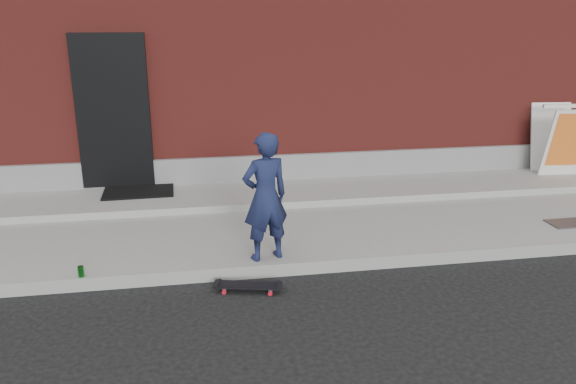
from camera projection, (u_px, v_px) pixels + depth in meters
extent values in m
plane|color=black|center=(332.00, 273.00, 6.29)|extent=(80.00, 80.00, 0.00)
cube|color=gray|center=(305.00, 221.00, 7.67)|extent=(20.00, 3.00, 0.15)
cube|color=gray|center=(294.00, 192.00, 8.48)|extent=(20.00, 1.20, 0.10)
cube|color=maroon|center=(256.00, 27.00, 12.11)|extent=(20.00, 8.00, 5.00)
cube|color=slate|center=(288.00, 167.00, 8.94)|extent=(20.00, 0.10, 0.40)
cube|color=black|center=(113.00, 112.00, 8.23)|extent=(1.05, 0.12, 2.25)
imported|color=#161D3E|center=(265.00, 197.00, 6.10)|extent=(0.60, 0.48, 1.44)
cylinder|color=red|center=(272.00, 287.00, 5.92)|extent=(0.05, 0.04, 0.05)
cylinder|color=red|center=(270.00, 293.00, 5.78)|extent=(0.05, 0.04, 0.05)
cylinder|color=red|center=(227.00, 285.00, 5.95)|extent=(0.05, 0.04, 0.05)
cylinder|color=red|center=(224.00, 292.00, 5.81)|extent=(0.05, 0.04, 0.05)
cube|color=#A1A1A6|center=(271.00, 287.00, 5.84)|extent=(0.08, 0.16, 0.02)
cube|color=#A1A1A6|center=(225.00, 286.00, 5.87)|extent=(0.08, 0.16, 0.02)
cube|color=black|center=(248.00, 285.00, 5.85)|extent=(0.71, 0.33, 0.01)
cube|color=silver|center=(567.00, 143.00, 8.96)|extent=(0.71, 0.37, 1.11)
cube|color=silver|center=(551.00, 137.00, 9.44)|extent=(0.71, 0.37, 1.11)
cube|color=yellow|center=(568.00, 147.00, 8.95)|extent=(0.59, 0.28, 0.89)
cube|color=silver|center=(564.00, 106.00, 9.03)|extent=(0.68, 0.12, 0.06)
cylinder|color=#17741F|center=(81.00, 272.00, 5.84)|extent=(0.07, 0.07, 0.12)
cube|color=black|center=(139.00, 190.00, 8.38)|extent=(1.03, 0.85, 0.03)
cube|color=#4B4A4F|center=(569.00, 223.00, 7.34)|extent=(0.53, 0.35, 0.02)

